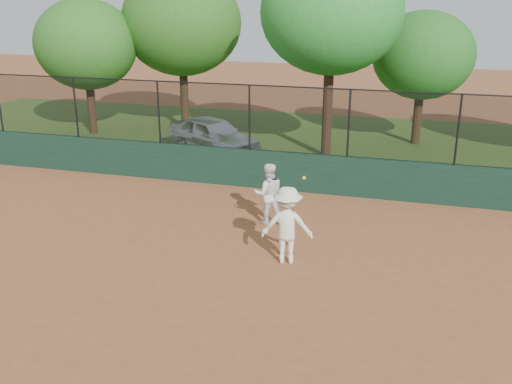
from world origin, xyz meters
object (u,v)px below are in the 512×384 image
(player_second, at_px, (268,194))
(tree_1, at_px, (181,23))
(parked_car, at_px, (213,136))
(tree_2, at_px, (331,13))
(player_main, at_px, (287,225))
(tree_0, at_px, (86,45))
(tree_3, at_px, (423,56))

(player_second, height_order, tree_1, tree_1)
(parked_car, xyz_separation_m, player_second, (3.80, -6.21, 0.13))
(player_second, relative_size, tree_2, 0.22)
(player_second, xyz_separation_m, player_main, (1.00, -2.13, 0.07))
(player_main, height_order, tree_2, tree_2)
(tree_1, distance_m, tree_2, 7.47)
(player_main, relative_size, tree_2, 0.30)
(parked_car, bearing_deg, tree_1, 65.26)
(tree_0, xyz_separation_m, tree_2, (10.39, -0.99, 1.38))
(parked_car, bearing_deg, player_main, -121.03)
(player_main, xyz_separation_m, tree_1, (-7.49, 12.02, 3.70))
(tree_0, bearing_deg, tree_2, -5.43)
(player_second, relative_size, tree_1, 0.24)
(player_main, distance_m, tree_0, 15.23)
(parked_car, distance_m, tree_0, 7.15)
(parked_car, bearing_deg, tree_0, 103.16)
(tree_3, bearing_deg, parked_car, -153.37)
(parked_car, height_order, tree_0, tree_0)
(tree_0, bearing_deg, tree_3, 8.04)
(player_second, xyz_separation_m, tree_1, (-6.49, 9.89, 3.77))
(tree_2, xyz_separation_m, tree_3, (3.18, 2.90, -1.64))
(player_second, distance_m, player_main, 2.35)
(tree_2, relative_size, tree_3, 1.40)
(tree_1, bearing_deg, player_main, -58.07)
(player_second, bearing_deg, parked_car, -81.67)
(parked_car, relative_size, tree_1, 0.59)
(tree_1, bearing_deg, player_second, -56.72)
(player_second, xyz_separation_m, tree_3, (3.55, 9.90, 2.67))
(player_second, distance_m, tree_0, 13.14)
(tree_0, xyz_separation_m, tree_1, (3.52, 1.91, 0.83))
(tree_3, bearing_deg, tree_2, -137.59)
(player_main, distance_m, tree_3, 12.57)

